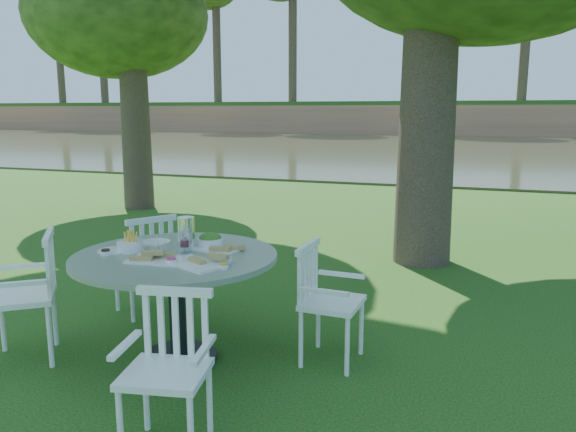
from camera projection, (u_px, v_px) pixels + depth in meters
The scene contains 9 objects.
ground at pixel (281, 310), 5.17m from camera, with size 140.00×140.00×0.00m, color #143B0C.
table at pixel (176, 274), 4.03m from camera, with size 1.46×1.46×0.80m.
chair_ne at pixel (321, 293), 4.07m from camera, with size 0.43×0.45×0.86m.
chair_nw at pixel (148, 257), 4.97m from camera, with size 0.61×0.62×0.91m.
chair_sw at pixel (36, 286), 4.09m from camera, with size 0.64×0.64×0.94m.
chair_se at pixel (170, 356), 3.04m from camera, with size 0.50×0.48×0.85m.
tableware at pixel (175, 246), 4.04m from camera, with size 1.10×0.79×0.24m.
river at pixel (450, 150), 26.46m from camera, with size 100.00×28.00×0.12m, color #363921.
far_bank at pixel (476, 36), 41.80m from camera, with size 100.00×18.00×15.20m.
Camera 1 is at (1.72, -4.61, 1.81)m, focal length 35.00 mm.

